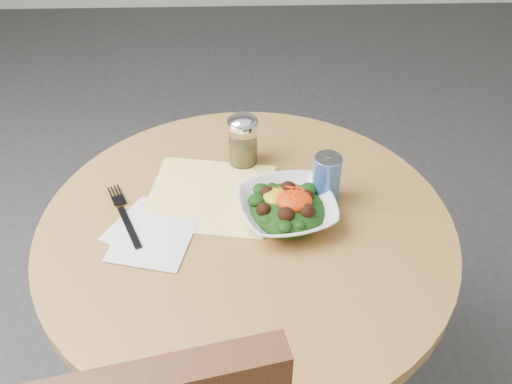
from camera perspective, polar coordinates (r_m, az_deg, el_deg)
The scene contains 7 objects.
table at distance 1.38m, azimuth -0.91°, elevation -9.26°, with size 0.90×0.90×0.75m.
cloth_napkin at distance 1.30m, azimuth -4.62°, elevation -0.34°, with size 0.28×0.25×0.00m, color yellow.
paper_napkins at distance 1.23m, azimuth -10.44°, elevation -4.17°, with size 0.21×0.24×0.00m.
salad_bowl at distance 1.23m, azimuth 3.12°, elevation -1.62°, with size 0.25×0.25×0.08m.
fork at distance 1.28m, azimuth -13.08°, elevation -2.11°, with size 0.10×0.21×0.00m.
spice_shaker at distance 1.36m, azimuth -1.32°, elevation 5.20°, with size 0.07×0.07×0.13m.
beverage_can at distance 1.27m, azimuth 7.05°, elevation 1.35°, with size 0.06×0.06×0.12m.
Camera 1 is at (-0.01, -0.89, 1.60)m, focal length 40.00 mm.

